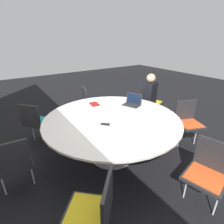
% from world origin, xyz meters
% --- Properties ---
extents(ground_plane, '(16.00, 16.00, 0.00)m').
position_xyz_m(ground_plane, '(0.00, 0.00, 0.00)').
color(ground_plane, black).
extents(conference_table, '(2.22, 2.22, 0.75)m').
position_xyz_m(conference_table, '(0.00, 0.00, 0.65)').
color(conference_table, '#B7B7BC').
rests_on(conference_table, ground_plane).
extents(chair_0, '(0.55, 0.56, 0.87)m').
position_xyz_m(chair_0, '(0.72, -1.65, 0.53)').
color(chair_0, '#262628').
rests_on(chair_0, ground_plane).
extents(chair_1, '(0.54, 0.53, 0.87)m').
position_xyz_m(chair_1, '(1.46, -0.35, 0.53)').
color(chair_1, '#262628').
rests_on(chair_1, ground_plane).
extents(chair_2, '(0.61, 0.60, 0.87)m').
position_xyz_m(chair_2, '(1.13, 0.98, 0.53)').
color(chair_2, '#262628').
rests_on(chair_2, ground_plane).
extents(chair_3, '(0.45, 0.46, 0.87)m').
position_xyz_m(chair_3, '(0.02, 1.50, 0.53)').
color(chair_3, '#262628').
rests_on(chair_3, ground_plane).
extents(chair_4, '(0.61, 0.61, 0.87)m').
position_xyz_m(chair_4, '(-1.14, 0.97, 0.53)').
color(chair_4, '#262628').
rests_on(chair_4, ground_plane).
extents(chair_5, '(0.52, 0.50, 0.87)m').
position_xyz_m(chair_5, '(-1.45, -0.39, 0.53)').
color(chair_5, '#262628').
rests_on(chair_5, ground_plane).
extents(chair_6, '(0.55, 0.56, 0.87)m').
position_xyz_m(chair_6, '(-0.49, -1.41, 0.53)').
color(chair_6, '#262628').
rests_on(chair_6, ground_plane).
extents(person_0, '(0.34, 0.42, 1.22)m').
position_xyz_m(person_0, '(0.56, -1.45, 0.72)').
color(person_0, black).
rests_on(person_0, ground_plane).
extents(laptop, '(0.38, 0.33, 0.21)m').
position_xyz_m(laptop, '(0.26, -0.66, 0.81)').
color(laptop, '#232326').
rests_on(laptop, conference_table).
extents(spiral_notebook, '(0.23, 0.18, 0.02)m').
position_xyz_m(spiral_notebook, '(0.69, -0.05, 0.76)').
color(spiral_notebook, maroon).
rests_on(spiral_notebook, conference_table).
extents(cell_phone, '(0.15, 0.15, 0.01)m').
position_xyz_m(cell_phone, '(-0.14, 0.22, 0.76)').
color(cell_phone, black).
rests_on(cell_phone, conference_table).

